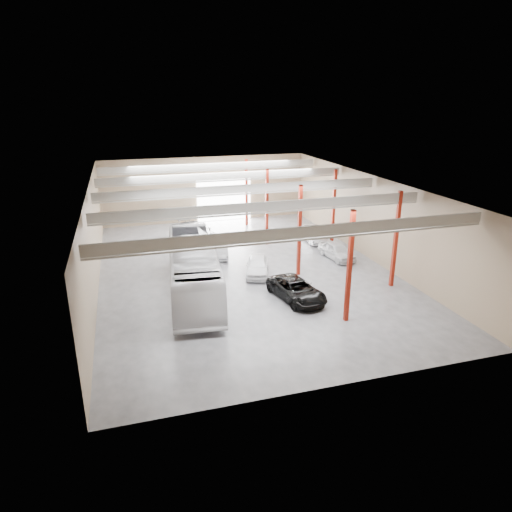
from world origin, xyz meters
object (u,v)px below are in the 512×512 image
car_row_b (219,248)px  car_right_far (337,251)px  car_right_near (313,234)px  coach_bus (193,268)px  car_row_a (257,266)px  black_sedan (296,290)px  car_row_c (199,231)px

car_row_b → car_right_far: car_row_b is taller
car_row_b → car_right_near: size_ratio=1.02×
coach_bus → car_right_near: bearing=40.9°
car_row_a → car_row_b: size_ratio=0.98×
coach_bus → car_row_b: bearing=71.6°
car_row_a → car_right_far: 7.70m
coach_bus → car_row_b: size_ratio=3.05×
car_right_far → black_sedan: bearing=-138.3°
car_row_a → car_row_c: size_ratio=0.80×
car_row_a → coach_bus: bearing=-139.9°
coach_bus → car_row_c: bearing=84.9°
black_sedan → car_row_c: size_ratio=0.96×
car_row_a → car_right_near: bearing=59.9°
black_sedan → car_right_far: size_ratio=1.23×
coach_bus → car_right_far: size_ratio=3.21×
car_row_b → car_row_c: car_row_c is taller
black_sedan → car_right_near: (6.32, 11.99, -0.00)m
black_sedan → car_right_far: 9.28m
black_sedan → coach_bus: bearing=144.6°
car_row_b → car_row_c: bearing=109.4°
car_row_b → car_right_near: 9.60m
car_row_b → car_row_c: 5.42m
car_row_a → black_sedan: bearing=-58.9°
car_row_a → car_right_far: car_row_a is taller
car_right_near → car_right_far: 5.20m
car_row_c → car_row_a: bearing=-92.8°
black_sedan → car_row_b: car_row_b is taller
car_row_c → car_right_far: 13.65m
car_right_near → car_row_a: bearing=-135.3°
coach_bus → car_right_near: coach_bus is taller
black_sedan → car_row_a: (-1.22, 5.20, 0.02)m
coach_bus → car_right_far: coach_bus is taller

